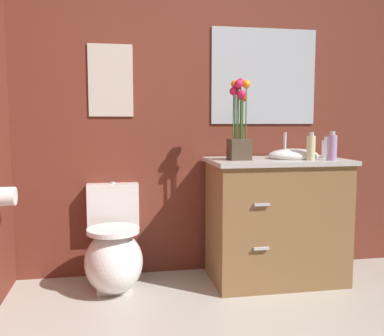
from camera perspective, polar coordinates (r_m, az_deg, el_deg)
The scene contains 10 objects.
wall_back at distance 3.21m, azimuth 4.32°, elevation 8.58°, with size 4.08×0.05×2.50m, color maroon.
toilet at distance 2.94m, azimuth -10.41°, elevation -11.14°, with size 0.38×0.59×0.69m.
vanity_cabinet at distance 3.07m, azimuth 11.17°, elevation -6.60°, with size 0.94×0.56×1.04m.
flower_vase at distance 2.87m, azimuth 6.34°, elevation 5.31°, with size 0.14×0.14×0.54m.
soap_bottle at distance 2.97m, azimuth 18.20°, elevation 2.67°, with size 0.07×0.07×0.19m.
lotion_bottle at distance 2.95m, azimuth 15.61°, elevation 2.67°, with size 0.06×0.06×0.19m.
hand_wash_bottle at distance 3.16m, azimuth 17.53°, elevation 2.50°, with size 0.07×0.07×0.15m.
wall_poster at distance 3.09m, azimuth -10.82°, elevation 11.41°, with size 0.31×0.01×0.50m, color beige.
wall_mirror at distance 3.29m, azimuth 9.60°, elevation 11.96°, with size 0.80×0.01×0.70m, color #B2BCC6.
toilet_paper_roll at distance 2.73m, azimuth -23.65°, elevation -3.49°, with size 0.11×0.11×0.11m, color white.
Camera 1 is at (-0.60, -1.32, 1.11)m, focal length 39.91 mm.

